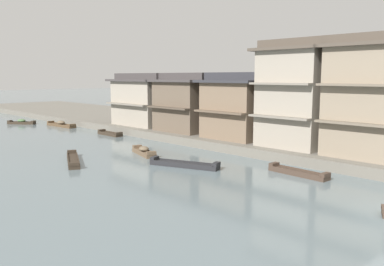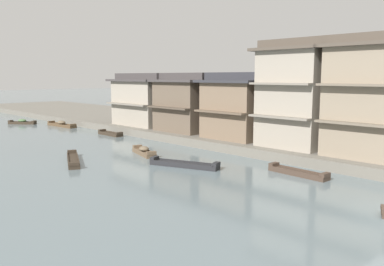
{
  "view_description": "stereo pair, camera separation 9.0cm",
  "coord_description": "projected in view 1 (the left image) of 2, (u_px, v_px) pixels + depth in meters",
  "views": [
    {
      "loc": [
        -19.33,
        -6.36,
        6.54
      ],
      "look_at": [
        2.65,
        16.64,
        2.11
      ],
      "focal_mm": 38.06,
      "sensor_mm": 36.0,
      "label": 1
    },
    {
      "loc": [
        -19.26,
        -6.43,
        6.54
      ],
      "look_at": [
        2.65,
        16.64,
        2.11
      ],
      "focal_mm": 38.06,
      "sensor_mm": 36.0,
      "label": 2
    }
  ],
  "objects": [
    {
      "name": "house_waterfront_narrow",
      "position": [
        191.0,
        102.0,
        43.54
      ],
      "size": [
        7.06,
        6.85,
        6.14
      ],
      "color": "brown",
      "rests_on": "riverbank_right"
    },
    {
      "name": "riverbank_right",
      "position": [
        192.0,
        126.0,
        50.69
      ],
      "size": [
        18.0,
        110.0,
        0.78
      ],
      "primitive_type": "cube",
      "color": "#6B665B",
      "rests_on": "ground"
    },
    {
      "name": "boat_moored_nearest",
      "position": [
        144.0,
        152.0,
        34.26
      ],
      "size": [
        1.94,
        3.85,
        0.73
      ],
      "color": "brown",
      "rests_on": "ground"
    },
    {
      "name": "house_waterfront_nearest",
      "position": [
        367.0,
        97.0,
        29.02
      ],
      "size": [
        5.29,
        5.87,
        8.74
      ],
      "color": "gray",
      "rests_on": "riverbank_right"
    },
    {
      "name": "boat_crossing_west",
      "position": [
        61.0,
        125.0,
        53.53
      ],
      "size": [
        1.45,
        5.71,
        0.79
      ],
      "color": "brown",
      "rests_on": "ground"
    },
    {
      "name": "boat_moored_second",
      "position": [
        184.0,
        164.0,
        29.64
      ],
      "size": [
        2.75,
        5.31,
        0.56
      ],
      "color": "#232326",
      "rests_on": "ground"
    },
    {
      "name": "house_waterfront_tall",
      "position": [
        241.0,
        106.0,
        38.33
      ],
      "size": [
        6.67,
        6.61,
        6.14
      ],
      "color": "#75604C",
      "rests_on": "riverbank_right"
    },
    {
      "name": "boat_upstream_distant",
      "position": [
        110.0,
        134.0,
        45.6
      ],
      "size": [
        0.97,
        3.79,
        0.51
      ],
      "color": "#33281E",
      "rests_on": "ground"
    },
    {
      "name": "boat_moored_far",
      "position": [
        73.0,
        160.0,
        31.25
      ],
      "size": [
        3.06,
        5.26,
        0.51
      ],
      "color": "#33281E",
      "rests_on": "ground"
    },
    {
      "name": "boat_midriver_upstream",
      "position": [
        298.0,
        173.0,
        27.17
      ],
      "size": [
        1.11,
        4.42,
        0.52
      ],
      "color": "#423328",
      "rests_on": "ground"
    },
    {
      "name": "boat_moored_third",
      "position": [
        22.0,
        122.0,
        56.3
      ],
      "size": [
        3.06,
        3.52,
        0.71
      ],
      "color": "#33281E",
      "rests_on": "ground"
    },
    {
      "name": "house_waterfront_second",
      "position": [
        297.0,
        94.0,
        33.22
      ],
      "size": [
        5.49,
        6.27,
        8.74
      ],
      "color": "gray",
      "rests_on": "riverbank_right"
    },
    {
      "name": "house_waterfront_far",
      "position": [
        144.0,
        100.0,
        48.33
      ],
      "size": [
        5.57,
        8.23,
        6.14
      ],
      "color": "gray",
      "rests_on": "riverbank_right"
    }
  ]
}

